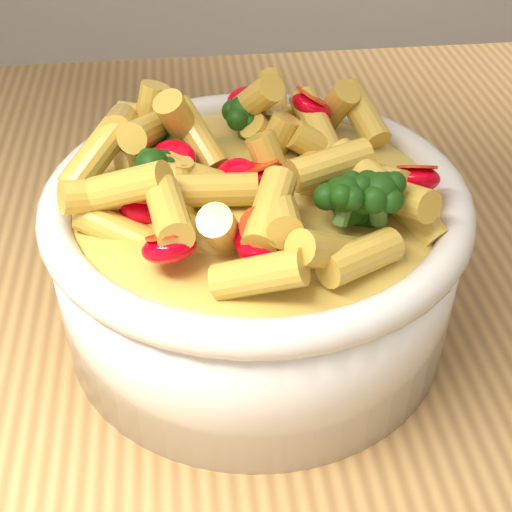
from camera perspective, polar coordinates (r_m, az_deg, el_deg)
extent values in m
cube|color=#B2854C|center=(0.57, 8.63, -1.79)|extent=(1.20, 0.80, 0.04)
cylinder|color=silver|center=(0.47, 0.00, -0.48)|extent=(0.25, 0.25, 0.10)
ellipsoid|color=silver|center=(0.49, 0.00, -3.34)|extent=(0.23, 0.23, 0.04)
torus|color=silver|center=(0.44, 0.00, 4.65)|extent=(0.26, 0.26, 0.02)
ellipsoid|color=#F1C452|center=(0.44, 0.00, 4.65)|extent=(0.23, 0.23, 0.03)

